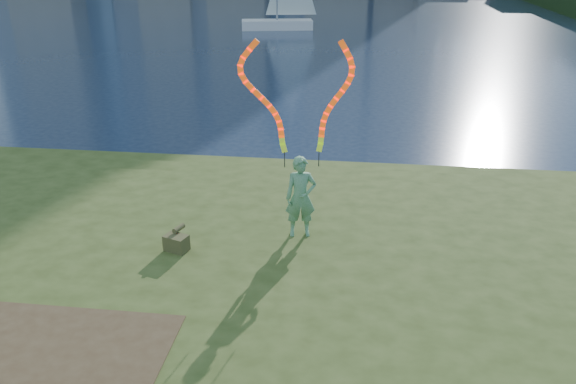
# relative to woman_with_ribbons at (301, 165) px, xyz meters

# --- Properties ---
(ground) EXTENTS (320.00, 320.00, 0.00)m
(ground) POSITION_rel_woman_with_ribbons_xyz_m (-0.84, -1.14, -2.22)
(ground) COLOR #1A2741
(ground) RESTS_ON ground
(grassy_knoll) EXTENTS (20.00, 18.00, 0.80)m
(grassy_knoll) POSITION_rel_woman_with_ribbons_xyz_m (-0.84, -3.43, -1.88)
(grassy_knoll) COLOR #374619
(grassy_knoll) RESTS_ON ground
(dirt_patch) EXTENTS (3.20, 3.00, 0.02)m
(dirt_patch) POSITION_rel_woman_with_ribbons_xyz_m (-3.04, -4.34, -1.41)
(dirt_patch) COLOR #47331E
(dirt_patch) RESTS_ON grassy_knoll
(woman_with_ribbons) EXTENTS (2.00, 0.55, 3.97)m
(woman_with_ribbons) POSITION_rel_woman_with_ribbons_xyz_m (0.00, 0.00, 0.00)
(woman_with_ribbons) COLOR #176D23
(woman_with_ribbons) RESTS_ON grassy_knoll
(canvas_bag) EXTENTS (0.48, 0.54, 0.39)m
(canvas_bag) POSITION_rel_woman_with_ribbons_xyz_m (-2.18, -0.90, -1.26)
(canvas_bag) COLOR #474224
(canvas_bag) RESTS_ON grassy_knoll
(sailboat) EXTENTS (5.64, 2.64, 8.47)m
(sailboat) POSITION_rel_woman_with_ribbons_xyz_m (-4.94, 33.71, -0.76)
(sailboat) COLOR white
(sailboat) RESTS_ON ground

